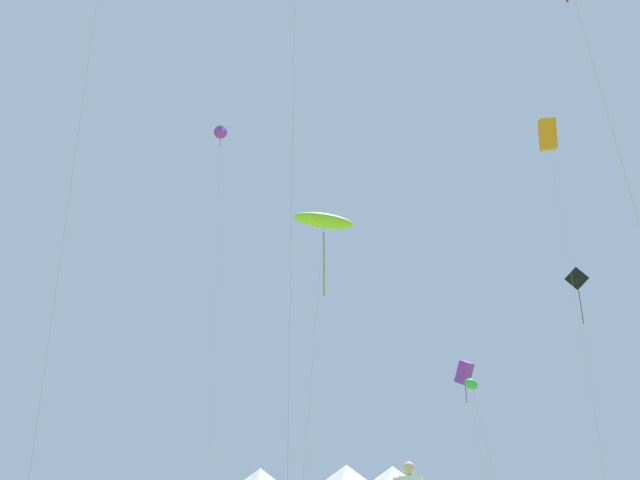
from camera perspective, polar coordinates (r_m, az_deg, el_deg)
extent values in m
cylinder|color=#B2B2B7|center=(23.37, 25.45, 6.10)|extent=(0.67, 2.42, 22.38)
cylinder|color=#B2B2B7|center=(26.32, -2.52, 6.08)|extent=(0.24, 2.06, 26.62)
ellipsoid|color=#99DB2D|center=(36.10, 0.34, 1.75)|extent=(3.83, 2.65, 1.06)
cylinder|color=olive|center=(35.20, 0.35, -2.09)|extent=(0.08, 0.08, 3.72)
cylinder|color=#B2B2B7|center=(33.27, -0.61, -10.04)|extent=(1.12, 1.36, 15.27)
ellipsoid|color=green|center=(43.36, 13.39, -12.45)|extent=(1.42, 2.58, 0.86)
cylinder|color=#B2B2B7|center=(42.16, 14.62, -17.14)|extent=(0.79, 1.94, 7.32)
cube|color=orange|center=(61.33, 19.71, 8.90)|extent=(1.69, 2.38, 3.02)
cylinder|color=#B2B2B7|center=(54.63, 21.85, -4.61)|extent=(0.29, 2.32, 30.56)
cube|color=black|center=(70.47, 22.00, -3.22)|extent=(2.36, 0.69, 2.36)
cylinder|color=black|center=(69.77, 22.30, -5.30)|extent=(0.07, 0.07, 4.11)
cylinder|color=#B2B2B7|center=(67.67, 23.11, -11.53)|extent=(0.66, 1.16, 20.91)
cube|color=purple|center=(54.64, 12.80, -11.52)|extent=(1.73, 1.75, 2.03)
cylinder|color=#63238B|center=(54.43, 12.92, -13.03)|extent=(0.06, 0.06, 1.89)
cylinder|color=#B2B2B7|center=(53.53, 13.90, -16.53)|extent=(0.99, 1.39, 9.77)
cylinder|color=#B2B2B7|center=(25.11, -20.97, 7.92)|extent=(1.10, 1.73, 25.80)
cone|color=purple|center=(67.25, -8.87, 9.53)|extent=(1.77, 1.96, 1.73)
cylinder|color=#63238B|center=(66.74, -8.92, 8.77)|extent=(0.04, 0.04, 1.34)
cylinder|color=#B2B2B7|center=(59.74, -9.32, -4.87)|extent=(1.21, 1.15, 35.12)
sphere|color=beige|center=(11.68, 7.97, -19.60)|extent=(0.22, 0.22, 0.22)
cone|color=white|center=(78.35, -5.39, -20.25)|extent=(4.40, 4.40, 1.54)
cone|color=white|center=(77.84, 2.37, -20.11)|extent=(4.99, 4.99, 1.74)
cone|color=white|center=(78.08, 6.51, -20.08)|extent=(4.77, 4.77, 1.67)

